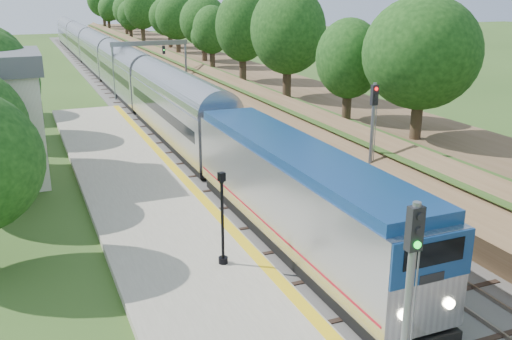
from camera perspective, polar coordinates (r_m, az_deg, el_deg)
name	(u,v)px	position (r m, az deg, el deg)	size (l,w,h in m)	color
trackbed	(139,90)	(69.63, -11.65, 7.80)	(9.50, 170.00, 0.28)	#4C4944
platform	(178,248)	(26.68, -7.80, -7.70)	(6.40, 68.00, 0.38)	gray
yellow_stripe	(236,234)	(27.38, -2.03, -6.41)	(0.55, 68.00, 0.01)	gold
embankment	(205,71)	(71.39, -5.08, 9.86)	(10.64, 170.00, 11.70)	brown
signal_gantry	(150,54)	(64.22, -10.58, 11.35)	(8.40, 0.38, 6.20)	slate
trees_behind_platform	(25,145)	(28.95, -22.13, 2.31)	(7.82, 53.32, 7.21)	#332316
train	(111,65)	(75.33, -14.28, 10.10)	(3.12, 125.10, 4.59)	black
lamppost_far	(222,224)	(23.92, -3.37, -5.38)	(0.40, 0.40, 4.07)	black
signal_platform	(408,297)	(14.75, 15.01, -12.18)	(0.38, 0.30, 6.46)	slate
signal_farside	(372,131)	(31.38, 11.54, 3.82)	(0.37, 0.29, 6.73)	slate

